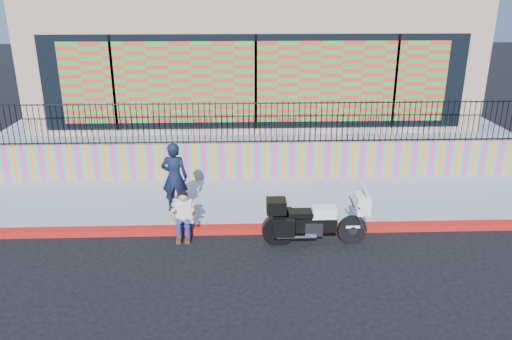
{
  "coord_description": "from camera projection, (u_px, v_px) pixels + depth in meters",
  "views": [
    {
      "loc": [
        -0.53,
        -10.68,
        5.44
      ],
      "look_at": [
        -0.1,
        1.2,
        1.14
      ],
      "focal_mm": 35.0,
      "sensor_mm": 36.0,
      "label": 1
    }
  ],
  "objects": [
    {
      "name": "red_curb",
      "position": [
        262.0,
        229.0,
        11.88
      ],
      "size": [
        16.0,
        0.3,
        0.15
      ],
      "primitive_type": "cube",
      "color": "red",
      "rests_on": "ground"
    },
    {
      "name": "police_officer",
      "position": [
        175.0,
        177.0,
        12.41
      ],
      "size": [
        0.68,
        0.47,
        1.8
      ],
      "primitive_type": "imported",
      "rotation": [
        0.0,
        0.0,
        3.07
      ],
      "color": "black",
      "rests_on": "sidewalk"
    },
    {
      "name": "elevated_platform",
      "position": [
        252.0,
        120.0,
        19.54
      ],
      "size": [
        16.0,
        10.0,
        1.25
      ],
      "primitive_type": "cube",
      "color": "#858FA0",
      "rests_on": "ground"
    },
    {
      "name": "storefront_building",
      "position": [
        252.0,
        53.0,
        18.45
      ],
      "size": [
        14.0,
        8.06,
        4.0
      ],
      "color": "tan",
      "rests_on": "elevated_platform"
    },
    {
      "name": "mural_wall",
      "position": [
        257.0,
        160.0,
        14.72
      ],
      "size": [
        16.0,
        0.2,
        1.1
      ],
      "primitive_type": "cube",
      "color": "#EB3D8B",
      "rests_on": "sidewalk"
    },
    {
      "name": "seated_man",
      "position": [
        184.0,
        219.0,
        11.53
      ],
      "size": [
        0.54,
        0.71,
        1.06
      ],
      "color": "navy",
      "rests_on": "ground"
    },
    {
      "name": "metal_fence",
      "position": [
        257.0,
        123.0,
        14.33
      ],
      "size": [
        15.8,
        0.04,
        1.2
      ],
      "primitive_type": null,
      "color": "black",
      "rests_on": "mural_wall"
    },
    {
      "name": "police_motorcycle",
      "position": [
        314.0,
        219.0,
        11.17
      ],
      "size": [
        2.34,
        0.77,
        1.45
      ],
      "color": "black",
      "rests_on": "ground"
    },
    {
      "name": "ground",
      "position": [
        262.0,
        232.0,
        11.91
      ],
      "size": [
        90.0,
        90.0,
        0.0
      ],
      "primitive_type": "plane",
      "color": "black",
      "rests_on": "ground"
    },
    {
      "name": "sidewalk",
      "position": [
        259.0,
        201.0,
        13.43
      ],
      "size": [
        16.0,
        3.0,
        0.15
      ],
      "primitive_type": "cube",
      "color": "#858FA0",
      "rests_on": "ground"
    }
  ]
}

